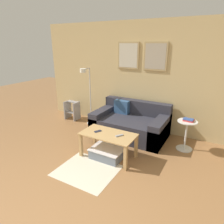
{
  "coord_description": "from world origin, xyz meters",
  "views": [
    {
      "loc": [
        1.67,
        -1.09,
        2.06
      ],
      "look_at": [
        -0.03,
        1.95,
        0.85
      ],
      "focal_mm": 32.0,
      "sensor_mm": 36.0,
      "label": 1
    }
  ],
  "objects_px": {
    "floor_lamp": "(87,92)",
    "side_table": "(186,132)",
    "coffee_table": "(108,138)",
    "step_stool": "(72,110)",
    "book_stack": "(189,120)",
    "remote_control": "(119,136)",
    "storage_bin": "(107,153)",
    "cell_phone": "(98,131)",
    "couch": "(130,124)"
  },
  "relations": [
    {
      "from": "floor_lamp",
      "to": "side_table",
      "type": "xyz_separation_m",
      "value": [
        2.45,
        -0.09,
        -0.52
      ]
    },
    {
      "from": "couch",
      "to": "step_stool",
      "type": "bearing_deg",
      "value": 175.45
    },
    {
      "from": "step_stool",
      "to": "couch",
      "type": "bearing_deg",
      "value": -4.55
    },
    {
      "from": "storage_bin",
      "to": "floor_lamp",
      "type": "distance_m",
      "value": 1.86
    },
    {
      "from": "coffee_table",
      "to": "remote_control",
      "type": "distance_m",
      "value": 0.25
    },
    {
      "from": "floor_lamp",
      "to": "step_stool",
      "type": "xyz_separation_m",
      "value": [
        -0.66,
        0.13,
        -0.62
      ]
    },
    {
      "from": "remote_control",
      "to": "storage_bin",
      "type": "bearing_deg",
      "value": -133.42
    },
    {
      "from": "storage_bin",
      "to": "side_table",
      "type": "height_order",
      "value": "side_table"
    },
    {
      "from": "couch",
      "to": "step_stool",
      "type": "relative_size",
      "value": 3.26
    },
    {
      "from": "cell_phone",
      "to": "step_stool",
      "type": "distance_m",
      "value": 2.1
    },
    {
      "from": "floor_lamp",
      "to": "book_stack",
      "type": "height_order",
      "value": "floor_lamp"
    },
    {
      "from": "cell_phone",
      "to": "step_stool",
      "type": "relative_size",
      "value": 0.28
    },
    {
      "from": "couch",
      "to": "side_table",
      "type": "height_order",
      "value": "couch"
    },
    {
      "from": "storage_bin",
      "to": "book_stack",
      "type": "relative_size",
      "value": 2.9
    },
    {
      "from": "couch",
      "to": "remote_control",
      "type": "height_order",
      "value": "couch"
    },
    {
      "from": "storage_bin",
      "to": "floor_lamp",
      "type": "height_order",
      "value": "floor_lamp"
    },
    {
      "from": "cell_phone",
      "to": "step_stool",
      "type": "height_order",
      "value": "step_stool"
    },
    {
      "from": "floor_lamp",
      "to": "step_stool",
      "type": "distance_m",
      "value": 0.91
    },
    {
      "from": "storage_bin",
      "to": "step_stool",
      "type": "distance_m",
      "value": 2.29
    },
    {
      "from": "book_stack",
      "to": "remote_control",
      "type": "height_order",
      "value": "book_stack"
    },
    {
      "from": "book_stack",
      "to": "cell_phone",
      "type": "bearing_deg",
      "value": -144.4
    },
    {
      "from": "side_table",
      "to": "step_stool",
      "type": "bearing_deg",
      "value": 175.88
    },
    {
      "from": "book_stack",
      "to": "couch",
      "type": "bearing_deg",
      "value": 177.52
    },
    {
      "from": "side_table",
      "to": "step_stool",
      "type": "xyz_separation_m",
      "value": [
        -3.11,
        0.22,
        -0.1
      ]
    },
    {
      "from": "coffee_table",
      "to": "step_stool",
      "type": "height_order",
      "value": "step_stool"
    },
    {
      "from": "book_stack",
      "to": "step_stool",
      "type": "distance_m",
      "value": 3.15
    },
    {
      "from": "floor_lamp",
      "to": "coffee_table",
      "type": "bearing_deg",
      "value": -41.49
    },
    {
      "from": "storage_bin",
      "to": "step_stool",
      "type": "height_order",
      "value": "step_stool"
    },
    {
      "from": "book_stack",
      "to": "cell_phone",
      "type": "relative_size",
      "value": 1.48
    },
    {
      "from": "coffee_table",
      "to": "book_stack",
      "type": "bearing_deg",
      "value": 40.07
    },
    {
      "from": "coffee_table",
      "to": "book_stack",
      "type": "height_order",
      "value": "book_stack"
    },
    {
      "from": "cell_phone",
      "to": "coffee_table",
      "type": "bearing_deg",
      "value": 28.89
    },
    {
      "from": "couch",
      "to": "cell_phone",
      "type": "distance_m",
      "value": 1.12
    },
    {
      "from": "storage_bin",
      "to": "cell_phone",
      "type": "xyz_separation_m",
      "value": [
        -0.22,
        0.03,
        0.39
      ]
    },
    {
      "from": "storage_bin",
      "to": "step_stool",
      "type": "relative_size",
      "value": 1.19
    },
    {
      "from": "storage_bin",
      "to": "book_stack",
      "type": "xyz_separation_m",
      "value": [
        1.22,
        1.06,
        0.54
      ]
    },
    {
      "from": "coffee_table",
      "to": "side_table",
      "type": "distance_m",
      "value": 1.57
    },
    {
      "from": "couch",
      "to": "remote_control",
      "type": "distance_m",
      "value": 1.12
    },
    {
      "from": "side_table",
      "to": "cell_phone",
      "type": "relative_size",
      "value": 4.4
    },
    {
      "from": "coffee_table",
      "to": "side_table",
      "type": "height_order",
      "value": "side_table"
    },
    {
      "from": "remote_control",
      "to": "step_stool",
      "type": "xyz_separation_m",
      "value": [
        -2.12,
        1.21,
        -0.22
      ]
    },
    {
      "from": "side_table",
      "to": "book_stack",
      "type": "distance_m",
      "value": 0.27
    },
    {
      "from": "side_table",
      "to": "book_stack",
      "type": "xyz_separation_m",
      "value": [
        0.01,
        0.02,
        0.27
      ]
    },
    {
      "from": "couch",
      "to": "storage_bin",
      "type": "distance_m",
      "value": 1.13
    },
    {
      "from": "couch",
      "to": "remote_control",
      "type": "xyz_separation_m",
      "value": [
        0.25,
        -1.07,
        0.22
      ]
    },
    {
      "from": "storage_bin",
      "to": "floor_lamp",
      "type": "relative_size",
      "value": 0.41
    },
    {
      "from": "couch",
      "to": "storage_bin",
      "type": "height_order",
      "value": "couch"
    },
    {
      "from": "coffee_table",
      "to": "side_table",
      "type": "relative_size",
      "value": 1.64
    },
    {
      "from": "book_stack",
      "to": "floor_lamp",
      "type": "bearing_deg",
      "value": 178.35
    },
    {
      "from": "book_stack",
      "to": "coffee_table",
      "type": "bearing_deg",
      "value": -139.93
    }
  ]
}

